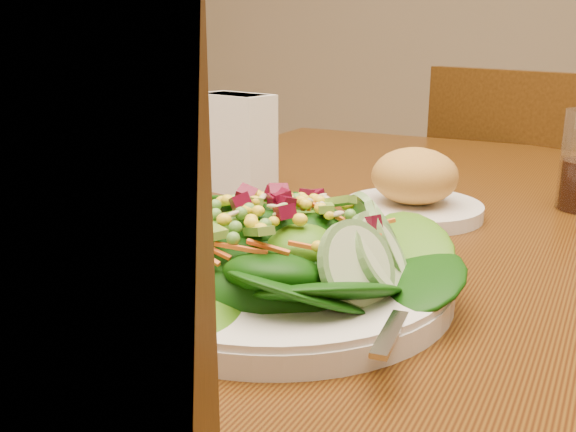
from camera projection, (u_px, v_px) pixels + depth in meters
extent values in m
cube|color=#51300C|center=(376.00, 245.00, 0.77)|extent=(0.90, 1.40, 0.04)
cylinder|color=#46290B|center=(312.00, 291.00, 1.59)|extent=(0.07, 0.07, 0.71)
cube|color=#46290B|center=(537.00, 261.00, 1.60)|extent=(0.54, 0.54, 0.04)
cylinder|color=#46290B|center=(505.00, 303.00, 1.90)|extent=(0.04, 0.04, 0.40)
cylinder|color=#46290B|center=(557.00, 395.00, 1.42)|extent=(0.04, 0.04, 0.40)
cylinder|color=#46290B|center=(429.00, 338.00, 1.68)|extent=(0.04, 0.04, 0.40)
cube|color=#46290B|center=(501.00, 176.00, 1.41)|extent=(0.38, 0.18, 0.45)
cylinder|color=white|center=(278.00, 282.00, 0.58)|extent=(0.31, 0.31, 0.02)
ellipsoid|color=black|center=(278.00, 247.00, 0.57)|extent=(0.21, 0.21, 0.05)
cube|color=silver|center=(411.00, 308.00, 0.49)|extent=(0.05, 0.18, 0.01)
cylinder|color=white|center=(413.00, 209.00, 0.82)|extent=(0.17, 0.17, 0.02)
ellipsoid|color=gold|center=(415.00, 176.00, 0.80)|extent=(0.11, 0.11, 0.07)
cube|color=white|center=(236.00, 143.00, 0.93)|extent=(0.12, 0.08, 0.14)
cube|color=white|center=(236.00, 136.00, 0.93)|extent=(0.10, 0.07, 0.12)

